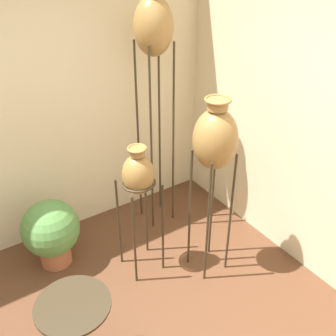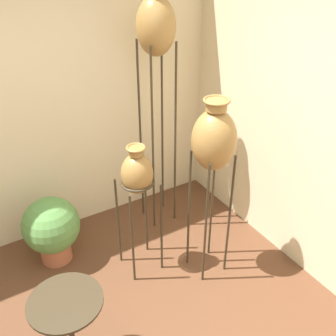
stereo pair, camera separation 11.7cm
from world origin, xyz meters
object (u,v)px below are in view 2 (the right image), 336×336
(vase_stand_tall, at_px, (156,32))
(potted_plant, at_px, (52,228))
(vase_stand_medium, at_px, (214,142))
(vase_stand_short, at_px, (137,176))
(side_table, at_px, (69,321))

(vase_stand_tall, relative_size, potted_plant, 3.49)
(vase_stand_medium, height_order, vase_stand_short, vase_stand_medium)
(vase_stand_short, distance_m, side_table, 1.15)
(vase_stand_medium, distance_m, potted_plant, 1.64)
(vase_stand_tall, height_order, vase_stand_short, vase_stand_tall)
(vase_stand_short, bearing_deg, side_table, -142.42)
(vase_stand_tall, bearing_deg, side_table, -138.51)
(vase_stand_short, relative_size, potted_plant, 1.88)
(vase_stand_short, bearing_deg, vase_stand_tall, 47.24)
(vase_stand_medium, bearing_deg, potted_plant, 144.87)
(vase_stand_medium, height_order, potted_plant, vase_stand_medium)
(vase_stand_short, height_order, potted_plant, vase_stand_short)
(side_table, xyz_separation_m, potted_plant, (0.20, 1.11, -0.13))
(side_table, distance_m, potted_plant, 1.14)
(side_table, bearing_deg, potted_plant, 79.54)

